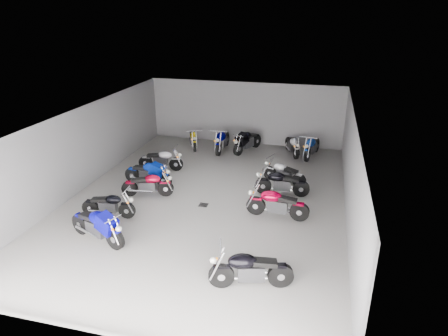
% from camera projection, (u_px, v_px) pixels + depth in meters
% --- Properties ---
extents(ground, '(14.00, 14.00, 0.00)m').
position_uv_depth(ground, '(207.00, 199.00, 14.98)').
color(ground, gray).
rests_on(ground, ground).
extents(wall_back, '(10.00, 0.10, 3.20)m').
position_uv_depth(wall_back, '(245.00, 113.00, 20.67)').
color(wall_back, slate).
rests_on(wall_back, ground).
extents(wall_left, '(0.10, 14.00, 3.20)m').
position_uv_depth(wall_left, '(84.00, 148.00, 15.52)').
color(wall_left, slate).
rests_on(wall_left, ground).
extents(wall_right, '(0.10, 14.00, 3.20)m').
position_uv_depth(wall_right, '(351.00, 172.00, 13.24)').
color(wall_right, slate).
rests_on(wall_right, ground).
extents(ceiling, '(10.00, 14.00, 0.04)m').
position_uv_depth(ceiling, '(206.00, 115.00, 13.77)').
color(ceiling, black).
rests_on(ceiling, wall_back).
extents(drain_grate, '(0.32, 0.32, 0.01)m').
position_uv_depth(drain_grate, '(203.00, 205.00, 14.52)').
color(drain_grate, black).
rests_on(drain_grate, ground).
extents(motorcycle_left_b, '(2.17, 0.91, 0.99)m').
position_uv_depth(motorcycle_left_b, '(97.00, 226.00, 12.08)').
color(motorcycle_left_b, black).
rests_on(motorcycle_left_b, ground).
extents(motorcycle_left_c, '(1.90, 0.42, 0.83)m').
position_uv_depth(motorcycle_left_c, '(109.00, 205.00, 13.56)').
color(motorcycle_left_c, black).
rests_on(motorcycle_left_c, ground).
extents(motorcycle_left_d, '(1.95, 0.61, 0.87)m').
position_uv_depth(motorcycle_left_d, '(148.00, 184.00, 15.07)').
color(motorcycle_left_d, black).
rests_on(motorcycle_left_d, ground).
extents(motorcycle_left_e, '(2.11, 0.48, 0.93)m').
position_uv_depth(motorcycle_left_e, '(149.00, 173.00, 15.99)').
color(motorcycle_left_e, black).
rests_on(motorcycle_left_e, ground).
extents(motorcycle_left_f, '(2.00, 0.45, 0.88)m').
position_uv_depth(motorcycle_left_f, '(161.00, 160.00, 17.52)').
color(motorcycle_left_f, black).
rests_on(motorcycle_left_f, ground).
extents(motorcycle_right_a, '(2.14, 0.71, 0.96)m').
position_uv_depth(motorcycle_right_a, '(250.00, 269.00, 10.10)').
color(motorcycle_right_a, black).
rests_on(motorcycle_right_a, ground).
extents(motorcycle_right_d, '(2.17, 0.45, 0.95)m').
position_uv_depth(motorcycle_right_d, '(277.00, 204.00, 13.50)').
color(motorcycle_right_d, black).
rests_on(motorcycle_right_d, ground).
extents(motorcycle_right_e, '(2.08, 0.44, 0.91)m').
position_uv_depth(motorcycle_right_e, '(281.00, 183.00, 15.14)').
color(motorcycle_right_e, black).
rests_on(motorcycle_right_e, ground).
extents(motorcycle_right_f, '(1.81, 0.80, 0.83)m').
position_uv_depth(motorcycle_right_f, '(284.00, 173.00, 16.18)').
color(motorcycle_right_f, black).
rests_on(motorcycle_right_f, ground).
extents(motorcycle_back_b, '(0.91, 1.88, 0.88)m').
position_uv_depth(motorcycle_back_b, '(193.00, 139.00, 20.34)').
color(motorcycle_back_b, black).
rests_on(motorcycle_back_b, ground).
extents(motorcycle_back_c, '(0.44, 2.29, 1.01)m').
position_uv_depth(motorcycle_back_c, '(222.00, 140.00, 19.85)').
color(motorcycle_back_c, black).
rests_on(motorcycle_back_c, ground).
extents(motorcycle_back_d, '(1.02, 2.10, 0.98)m').
position_uv_depth(motorcycle_back_d, '(247.00, 141.00, 19.75)').
color(motorcycle_back_d, black).
rests_on(motorcycle_back_d, ground).
extents(motorcycle_back_e, '(0.85, 1.89, 0.87)m').
position_uv_depth(motorcycle_back_e, '(292.00, 145.00, 19.39)').
color(motorcycle_back_e, black).
rests_on(motorcycle_back_e, ground).
extents(motorcycle_back_f, '(0.67, 2.15, 0.96)m').
position_uv_depth(motorcycle_back_f, '(312.00, 146.00, 19.05)').
color(motorcycle_back_f, black).
rests_on(motorcycle_back_f, ground).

